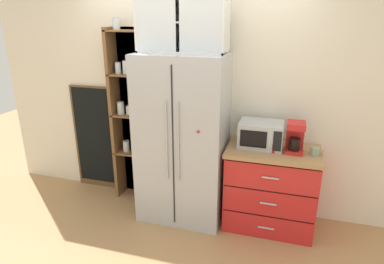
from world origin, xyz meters
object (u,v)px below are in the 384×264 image
Objects in this scene: microwave at (261,134)px; mug_red at (274,148)px; mug_sage at (315,151)px; chalkboard_menu at (96,138)px; refrigerator at (183,139)px; bottle_cobalt at (275,139)px; coffee_maker at (295,136)px.

microwave reaches higher than mug_red.
mug_sage is 0.39m from mug_red.
chalkboard_menu is at bearing 173.51° from mug_sage.
refrigerator reaches higher than microwave.
bottle_cobalt is (0.14, -0.05, -0.02)m from microwave.
refrigerator is 1.34m from mug_sage.
mug_sage is at bearing -5.74° from bottle_cobalt.
chalkboard_menu is (-2.41, 0.25, -0.36)m from coffee_maker.
chalkboard_menu is (-2.08, 0.21, -0.33)m from microwave.
refrigerator is at bearing 177.77° from mug_red.
bottle_cobalt is (0.95, 0.04, 0.09)m from refrigerator.
microwave is at bearing 172.80° from coffee_maker.
chalkboard_menu is (-1.27, 0.30, -0.23)m from refrigerator.
chalkboard_menu is at bearing 171.48° from mug_red.
chalkboard_menu reaches higher than microwave.
mug_sage is 1.15× the size of mug_red.
bottle_cobalt is (-0.39, 0.04, 0.07)m from mug_sage.
refrigerator is 0.95m from bottle_cobalt.
chalkboard_menu is at bearing 166.90° from refrigerator.
mug_red is 0.10m from bottle_cobalt.
microwave is 0.34m from coffee_maker.
coffee_maker reaches higher than mug_red.
coffee_maker is 0.23× the size of chalkboard_menu.
coffee_maker is 2.53× the size of mug_sage.
mug_red is at bearing -88.37° from bottle_cobalt.
refrigerator reaches higher than bottle_cobalt.
refrigerator is at bearing -13.10° from chalkboard_menu.
coffee_maker reaches higher than mug_sage.
mug_sage is at bearing -13.55° from coffee_maker.
refrigerator reaches higher than mug_sage.
mug_sage is 0.48× the size of bottle_cobalt.
mug_red is (-0.39, -0.04, 0.00)m from mug_sage.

